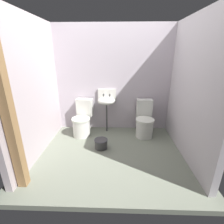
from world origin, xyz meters
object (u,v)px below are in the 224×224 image
object	(u,v)px
toilet_right	(144,122)
sink	(107,100)
wooden_door_post	(6,106)
toilet_left	(82,121)
bucket	(101,144)

from	to	relation	value
toilet_right	sink	size ratio (longest dim) A/B	0.79
wooden_door_post	toilet_left	distance (m)	1.88
toilet_left	sink	xyz separation A→B (m)	(0.54, 0.19, 0.43)
bucket	toilet_left	bearing A→B (deg)	128.65
toilet_left	sink	bearing A→B (deg)	-153.54
bucket	sink	bearing A→B (deg)	85.10
toilet_left	bucket	world-z (taller)	toilet_left
wooden_door_post	toilet_left	bearing A→B (deg)	71.26
sink	bucket	world-z (taller)	sink
wooden_door_post	bucket	world-z (taller)	wooden_door_post
toilet_right	toilet_left	bearing A→B (deg)	2.95
bucket	toilet_right	bearing A→B (deg)	32.85
wooden_door_post	toilet_right	size ratio (longest dim) A/B	3.04
sink	bucket	xyz separation A→B (m)	(-0.07, -0.79, -0.66)
toilet_right	wooden_door_post	bearing A→B (deg)	42.11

